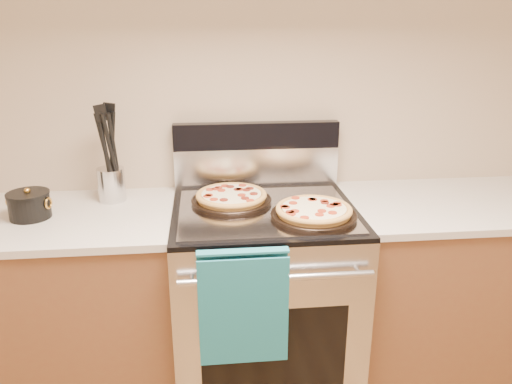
{
  "coord_description": "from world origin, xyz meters",
  "views": [
    {
      "loc": [
        -0.24,
        -0.27,
        1.67
      ],
      "look_at": [
        -0.05,
        1.55,
        1.03
      ],
      "focal_mm": 35.0,
      "sensor_mm": 36.0,
      "label": 1
    }
  ],
  "objects": [
    {
      "name": "countertop_left",
      "position": [
        -0.88,
        1.68,
        0.9
      ],
      "size": [
        1.02,
        0.64,
        0.03
      ],
      "primitive_type": "cube",
      "color": "#BBB3A8",
      "rests_on": "cabinet_left"
    },
    {
      "name": "backsplash_upper",
      "position": [
        0.0,
        1.96,
        1.16
      ],
      "size": [
        0.76,
        0.06,
        0.12
      ],
      "primitive_type": "cube",
      "color": "black",
      "rests_on": "backsplash_lower"
    },
    {
      "name": "cooktop",
      "position": [
        0.0,
        1.65,
        0.91
      ],
      "size": [
        0.76,
        0.68,
        0.02
      ],
      "primitive_type": "cube",
      "color": "black",
      "rests_on": "range_body"
    },
    {
      "name": "range_body",
      "position": [
        0.0,
        1.65,
        0.45
      ],
      "size": [
        0.76,
        0.68,
        0.9
      ],
      "primitive_type": "cube",
      "color": "#B7B7BC",
      "rests_on": "ground"
    },
    {
      "name": "countertop_right",
      "position": [
        0.88,
        1.68,
        0.9
      ],
      "size": [
        1.02,
        0.64,
        0.03
      ],
      "primitive_type": "cube",
      "color": "#BBB3A8",
      "rests_on": "cabinet_right"
    },
    {
      "name": "oven_handle",
      "position": [
        0.0,
        1.27,
        0.8
      ],
      "size": [
        0.7,
        0.03,
        0.03
      ],
      "primitive_type": "cylinder",
      "rotation": [
        0.0,
        1.57,
        0.0
      ],
      "color": "silver",
      "rests_on": "range_body"
    },
    {
      "name": "utensil_crock",
      "position": [
        -0.65,
        1.85,
        0.98
      ],
      "size": [
        0.15,
        0.15,
        0.15
      ],
      "primitive_type": "cylinder",
      "rotation": [
        0.0,
        0.0,
        -0.34
      ],
      "color": "silver",
      "rests_on": "countertop_left"
    },
    {
      "name": "oven_window",
      "position": [
        0.0,
        1.31,
        0.45
      ],
      "size": [
        0.56,
        0.01,
        0.4
      ],
      "primitive_type": "cube",
      "color": "black",
      "rests_on": "range_body"
    },
    {
      "name": "dish_towel",
      "position": [
        -0.12,
        1.27,
        0.7
      ],
      "size": [
        0.32,
        0.05,
        0.42
      ],
      "primitive_type": null,
      "color": "#1A7682",
      "rests_on": "oven_handle"
    },
    {
      "name": "wall_back",
      "position": [
        0.0,
        2.0,
        1.35
      ],
      "size": [
        4.0,
        0.0,
        4.0
      ],
      "primitive_type": "plane",
      "rotation": [
        1.57,
        0.0,
        0.0
      ],
      "color": "tan",
      "rests_on": "ground"
    },
    {
      "name": "cabinet_right",
      "position": [
        0.88,
        1.68,
        0.44
      ],
      "size": [
        1.0,
        0.62,
        0.88
      ],
      "primitive_type": "cube",
      "color": "brown",
      "rests_on": "ground"
    },
    {
      "name": "pepperoni_pizza_front",
      "position": [
        0.18,
        1.52,
        0.95
      ],
      "size": [
        0.42,
        0.42,
        0.05
      ],
      "primitive_type": null,
      "rotation": [
        0.0,
        0.0,
        0.32
      ],
      "color": "#AB7034",
      "rests_on": "foil_sheet"
    },
    {
      "name": "saucepan",
      "position": [
        -0.94,
        1.67,
        0.96
      ],
      "size": [
        0.2,
        0.2,
        0.1
      ],
      "primitive_type": "cylinder",
      "rotation": [
        0.0,
        0.0,
        -0.26
      ],
      "color": "black",
      "rests_on": "countertop_left"
    },
    {
      "name": "cabinet_left",
      "position": [
        -0.88,
        1.68,
        0.44
      ],
      "size": [
        1.0,
        0.62,
        0.88
      ],
      "primitive_type": "cube",
      "color": "brown",
      "rests_on": "ground"
    },
    {
      "name": "pepperoni_pizza_back",
      "position": [
        -0.13,
        1.72,
        0.95
      ],
      "size": [
        0.42,
        0.42,
        0.05
      ],
      "primitive_type": null,
      "rotation": [
        0.0,
        0.0,
        -0.29
      ],
      "color": "#AB7034",
      "rests_on": "foil_sheet"
    },
    {
      "name": "backsplash_lower",
      "position": [
        0.0,
        1.96,
        1.01
      ],
      "size": [
        0.76,
        0.06,
        0.18
      ],
      "primitive_type": "cube",
      "color": "silver",
      "rests_on": "cooktop"
    },
    {
      "name": "foil_sheet",
      "position": [
        0.0,
        1.62,
        0.92
      ],
      "size": [
        0.7,
        0.55,
        0.01
      ],
      "primitive_type": "cube",
      "color": "gray",
      "rests_on": "cooktop"
    }
  ]
}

